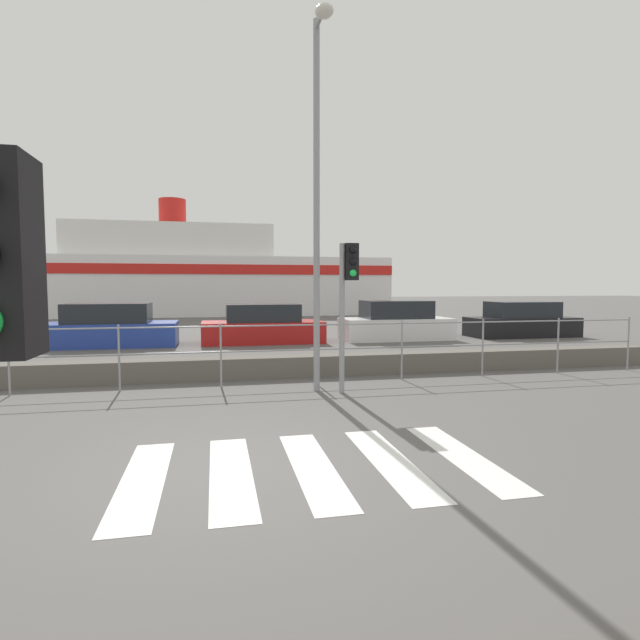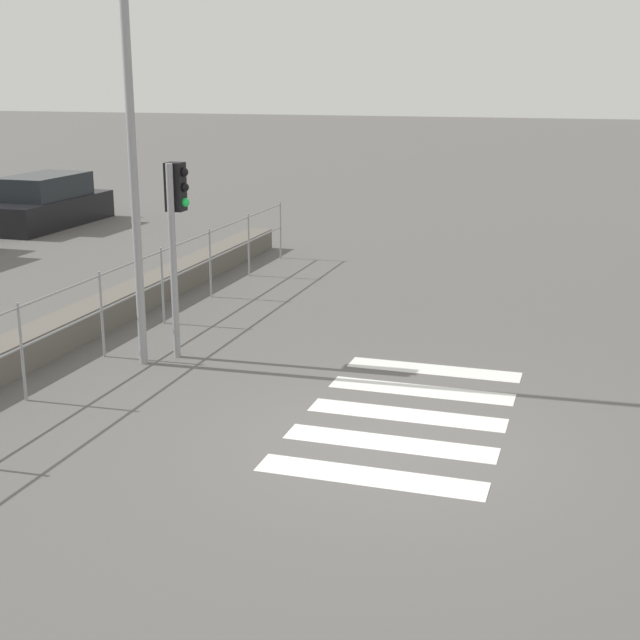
% 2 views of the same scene
% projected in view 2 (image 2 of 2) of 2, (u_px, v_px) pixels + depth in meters
% --- Properties ---
extents(ground_plane, '(160.00, 160.00, 0.00)m').
position_uv_depth(ground_plane, '(389.00, 445.00, 9.91)').
color(ground_plane, '#565451').
extents(crosswalk, '(4.05, 2.40, 0.01)m').
position_uv_depth(crosswalk, '(407.00, 415.00, 10.77)').
color(crosswalk, silver).
rests_on(crosswalk, ground_plane).
extents(harbor_fence, '(19.06, 0.04, 1.27)m').
position_uv_depth(harbor_fence, '(20.00, 337.00, 11.04)').
color(harbor_fence, gray).
rests_on(harbor_fence, ground_plane).
extents(traffic_light_far, '(0.34, 0.32, 2.80)m').
position_uv_depth(traffic_light_far, '(175.00, 216.00, 12.55)').
color(traffic_light_far, gray).
rests_on(traffic_light_far, ground_plane).
extents(streetlamp, '(0.32, 0.93, 6.90)m').
position_uv_depth(streetlamp, '(137.00, 58.00, 11.56)').
color(streetlamp, gray).
rests_on(streetlamp, ground_plane).
extents(parked_car_black, '(4.24, 1.71, 1.38)m').
position_uv_depth(parked_car_black, '(46.00, 204.00, 24.14)').
color(parked_car_black, black).
rests_on(parked_car_black, ground_plane).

